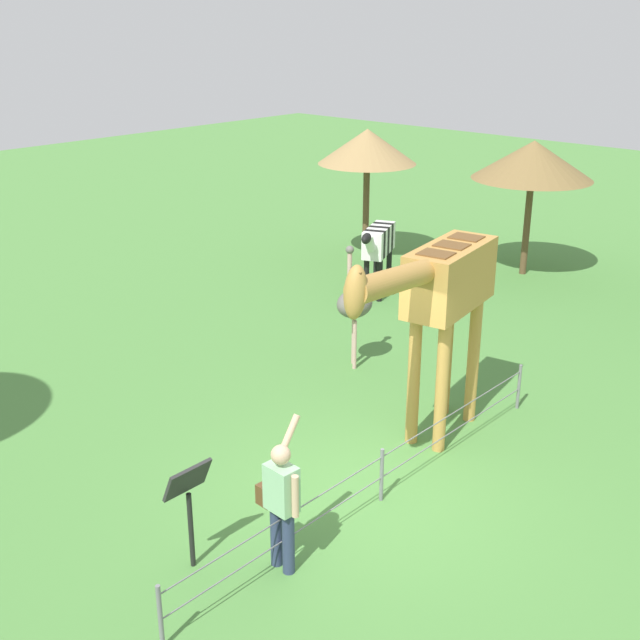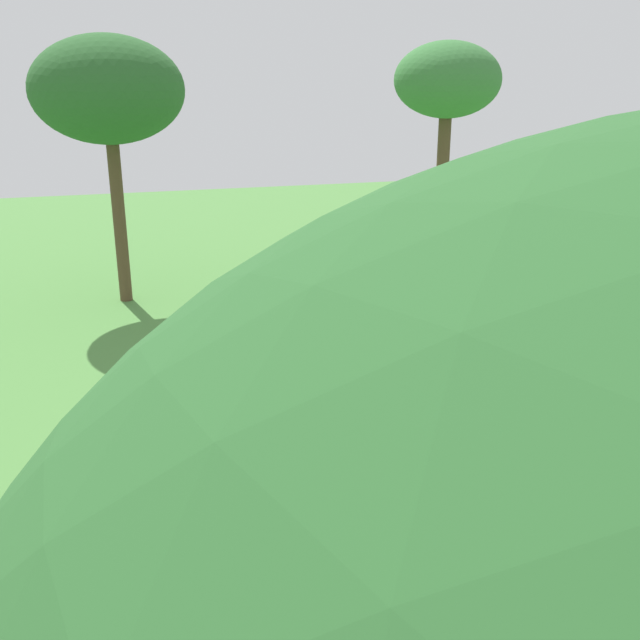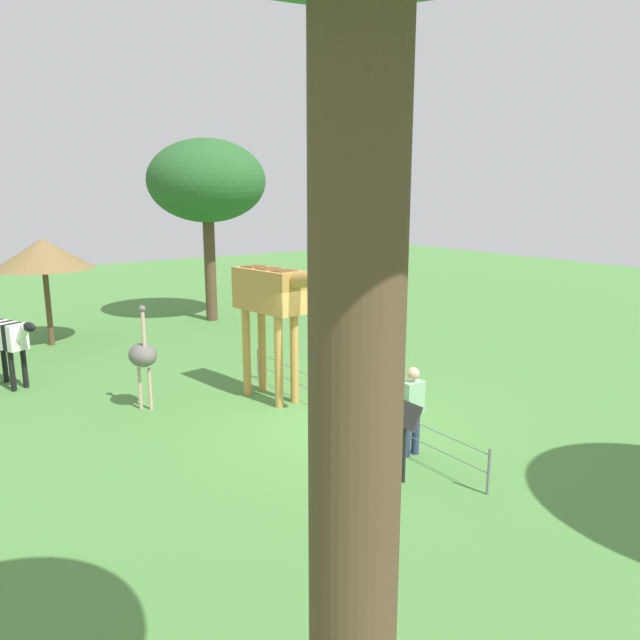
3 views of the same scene
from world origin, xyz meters
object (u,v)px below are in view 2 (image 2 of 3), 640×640
(tree_northeast, at_px, (108,91))
(tree_east, at_px, (447,85))
(visitor, at_px, (300,355))
(info_sign, at_px, (327,338))
(giraffe, at_px, (390,353))
(ostrich, at_px, (576,431))

(tree_northeast, bearing_deg, tree_east, -106.30)
(visitor, bearing_deg, info_sign, -49.53)
(giraffe, distance_m, info_sign, 4.49)
(tree_east, bearing_deg, info_sign, 134.48)
(giraffe, distance_m, ostrich, 3.01)
(visitor, xyz_separation_m, ostrich, (-4.81, -2.99, 0.27))
(tree_east, bearing_deg, ostrich, 166.08)
(tree_east, height_order, info_sign, tree_east)
(ostrich, bearing_deg, tree_east, -13.92)
(giraffe, xyz_separation_m, tree_east, (8.91, -5.05, 3.69))
(giraffe, distance_m, tree_east, 10.89)
(tree_east, distance_m, tree_northeast, 9.00)
(ostrich, height_order, tree_northeast, tree_northeast)
(giraffe, relative_size, ostrich, 1.63)
(tree_east, height_order, tree_northeast, tree_northeast)
(ostrich, xyz_separation_m, tree_east, (10.12, -2.51, 4.78))
(tree_east, bearing_deg, giraffe, 150.48)
(info_sign, bearing_deg, giraffe, 175.65)
(visitor, relative_size, tree_northeast, 0.24)
(visitor, distance_m, ostrich, 5.67)
(visitor, relative_size, tree_east, 0.25)
(info_sign, bearing_deg, tree_east, -45.52)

